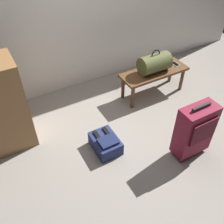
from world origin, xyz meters
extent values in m
plane|color=gray|center=(0.00, 0.00, 0.00)|extent=(6.60, 6.60, 0.00)
cube|color=brown|center=(0.70, 0.77, 0.38)|extent=(1.00, 0.36, 0.04)
cylinder|color=brown|center=(0.26, 0.64, 0.18)|extent=(0.05, 0.05, 0.36)
cylinder|color=brown|center=(1.14, 0.64, 0.18)|extent=(0.05, 0.05, 0.36)
cylinder|color=brown|center=(0.26, 0.90, 0.18)|extent=(0.05, 0.05, 0.36)
cylinder|color=brown|center=(1.14, 0.90, 0.18)|extent=(0.05, 0.05, 0.36)
cylinder|color=#51562D|center=(0.69, 0.77, 0.53)|extent=(0.44, 0.26, 0.26)
torus|color=black|center=(0.69, 0.77, 0.67)|extent=(0.14, 0.02, 0.14)
cube|color=silver|center=(1.08, 0.77, 0.40)|extent=(0.07, 0.14, 0.01)
cube|color=black|center=(1.08, 0.77, 0.41)|extent=(0.06, 0.13, 0.00)
cube|color=maroon|center=(0.41, -0.37, 0.36)|extent=(0.42, 0.21, 0.63)
cube|color=#500E1C|center=(0.41, -0.49, 0.44)|extent=(0.34, 0.02, 0.28)
cube|color=#262628|center=(0.41, -0.37, 0.70)|extent=(0.24, 0.03, 0.04)
cylinder|color=black|center=(0.26, -0.30, 0.03)|extent=(0.02, 0.05, 0.05)
cylinder|color=black|center=(0.56, -0.30, 0.03)|extent=(0.02, 0.05, 0.05)
cube|color=navy|center=(-0.43, 0.15, 0.09)|extent=(0.28, 0.38, 0.17)
cube|color=#182045|center=(-0.43, 0.09, 0.19)|extent=(0.21, 0.17, 0.04)
cube|color=black|center=(-0.49, 0.22, 0.18)|extent=(0.04, 0.19, 0.02)
cube|color=black|center=(-0.36, 0.22, 0.18)|extent=(0.04, 0.19, 0.02)
camera|label=1|loc=(-1.33, -1.63, 2.36)|focal=40.67mm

